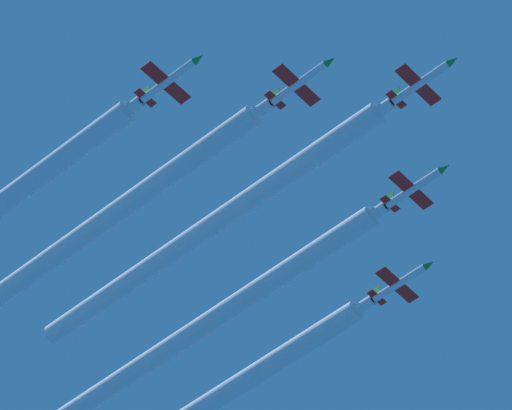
# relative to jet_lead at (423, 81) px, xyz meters

# --- Properties ---
(jet_lead) EXTENTS (7.73, 11.26, 2.71)m
(jet_lead) POSITION_rel_jet_lead_xyz_m (0.00, 0.00, 0.00)
(jet_lead) COLOR silver
(jet_left_wingman) EXTENTS (7.73, 11.26, 2.71)m
(jet_left_wingman) POSITION_rel_jet_lead_xyz_m (-12.23, -11.11, -1.80)
(jet_left_wingman) COLOR silver
(jet_right_wingman) EXTENTS (7.73, 11.26, 2.71)m
(jet_right_wingman) POSITION_rel_jet_lead_xyz_m (11.59, -11.22, -1.74)
(jet_right_wingman) COLOR silver
(jet_outer_left) EXTENTS (7.73, 11.26, 2.71)m
(jet_outer_left) POSITION_rel_jet_lead_xyz_m (-23.60, -22.84, -3.11)
(jet_outer_left) COLOR silver
(jet_outer_right) EXTENTS (7.73, 11.26, 2.71)m
(jet_outer_right) POSITION_rel_jet_lead_xyz_m (23.97, -22.94, -3.22)
(jet_outer_right) COLOR silver
(smoke_trail_lead) EXTENTS (3.10, 64.32, 3.10)m
(smoke_trail_lead) POSITION_rel_jet_lead_xyz_m (0.00, -37.32, -0.03)
(smoke_trail_lead) COLOR white
(smoke_trail_left_wingman) EXTENTS (3.10, 65.34, 3.10)m
(smoke_trail_left_wingman) POSITION_rel_jet_lead_xyz_m (-12.23, -48.93, -1.82)
(smoke_trail_left_wingman) COLOR white
(smoke_trail_right_wingman) EXTENTS (3.10, 81.82, 3.10)m
(smoke_trail_right_wingman) POSITION_rel_jet_lead_xyz_m (11.59, -57.28, -1.77)
(smoke_trail_right_wingman) COLOR white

